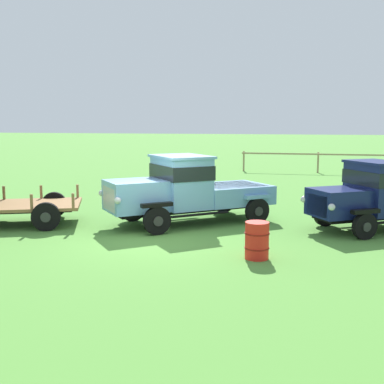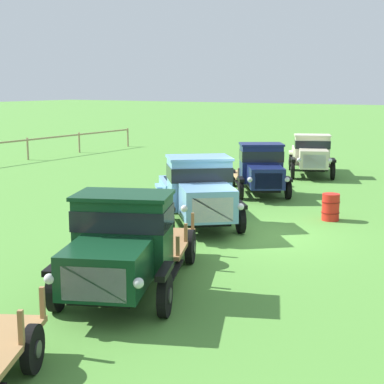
# 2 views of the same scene
# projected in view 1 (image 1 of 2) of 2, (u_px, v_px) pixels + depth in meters

# --- Properties ---
(ground_plane) EXTENTS (240.00, 240.00, 0.00)m
(ground_plane) POSITION_uv_depth(u_px,v_px,m) (153.00, 240.00, 13.52)
(ground_plane) COLOR #518E38
(vintage_truck_midrow_center) EXTENTS (5.43, 5.02, 2.24)m
(vintage_truck_midrow_center) POSITION_uv_depth(u_px,v_px,m) (186.00, 189.00, 15.64)
(vintage_truck_midrow_center) COLOR black
(vintage_truck_midrow_center) RESTS_ON ground
(vintage_truck_far_side) EXTENTS (5.10, 4.18, 2.13)m
(vintage_truck_far_side) POSITION_uv_depth(u_px,v_px,m) (371.00, 195.00, 14.65)
(vintage_truck_far_side) COLOR black
(vintage_truck_far_side) RESTS_ON ground
(oil_drum_beside_row) EXTENTS (0.61, 0.61, 0.91)m
(oil_drum_beside_row) POSITION_uv_depth(u_px,v_px,m) (257.00, 240.00, 11.66)
(oil_drum_beside_row) COLOR red
(oil_drum_beside_row) RESTS_ON ground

